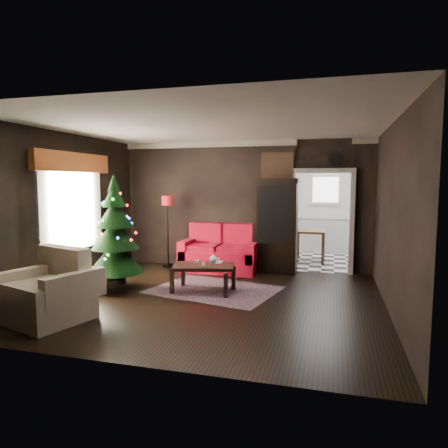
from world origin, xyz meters
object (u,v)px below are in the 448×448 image
(loveseat, at_px, (220,248))
(floor_lamp, at_px, (168,231))
(curio_cabinet, at_px, (275,228))
(kitchen_table, at_px, (310,246))
(teapot, at_px, (213,259))
(christmas_tree, at_px, (115,231))
(armchair, at_px, (48,288))
(wall_clock, at_px, (336,159))
(coffee_table, at_px, (203,278))

(loveseat, height_order, floor_lamp, floor_lamp)
(curio_cabinet, relative_size, kitchen_table, 2.53)
(floor_lamp, bearing_deg, loveseat, 0.82)
(teapot, bearing_deg, loveseat, 101.20)
(christmas_tree, distance_m, armchair, 1.83)
(loveseat, bearing_deg, wall_clock, 9.66)
(wall_clock, distance_m, kitchen_table, 2.43)
(loveseat, distance_m, armchair, 3.89)
(floor_lamp, bearing_deg, christmas_tree, -96.09)
(kitchen_table, bearing_deg, loveseat, -137.49)
(curio_cabinet, distance_m, teapot, 1.95)
(loveseat, relative_size, teapot, 10.64)
(curio_cabinet, bearing_deg, loveseat, -169.17)
(wall_clock, xyz_separation_m, kitchen_table, (-0.55, 1.25, -2.00))
(coffee_table, height_order, teapot, teapot)
(coffee_table, relative_size, wall_clock, 3.25)
(curio_cabinet, relative_size, floor_lamp, 1.21)
(floor_lamp, height_order, teapot, floor_lamp)
(curio_cabinet, distance_m, wall_clock, 1.88)
(armchair, bearing_deg, wall_clock, 64.16)
(loveseat, distance_m, wall_clock, 3.04)
(floor_lamp, bearing_deg, armchair, -93.81)
(armchair, distance_m, kitchen_table, 6.18)
(armchair, height_order, wall_clock, wall_clock)
(curio_cabinet, height_order, kitchen_table, curio_cabinet)
(teapot, relative_size, wall_clock, 0.50)
(floor_lamp, relative_size, coffee_table, 1.50)
(coffee_table, bearing_deg, wall_clock, 43.44)
(coffee_table, distance_m, wall_clock, 3.69)
(loveseat, bearing_deg, christmas_tree, -126.65)
(armchair, bearing_deg, christmas_tree, 106.20)
(christmas_tree, distance_m, kitchen_table, 4.82)
(armchair, distance_m, teapot, 2.75)
(teapot, distance_m, kitchen_table, 3.49)
(curio_cabinet, xyz_separation_m, coffee_table, (-0.98, -1.89, -0.70))
(curio_cabinet, distance_m, armchair, 4.65)
(christmas_tree, distance_m, wall_clock, 4.59)
(floor_lamp, relative_size, kitchen_table, 2.09)
(loveseat, relative_size, floor_lamp, 1.09)
(christmas_tree, relative_size, wall_clock, 5.93)
(floor_lamp, height_order, kitchen_table, floor_lamp)
(curio_cabinet, bearing_deg, christmas_tree, -140.49)
(wall_clock, bearing_deg, teapot, -137.43)
(christmas_tree, relative_size, coffee_table, 1.83)
(loveseat, height_order, christmas_tree, christmas_tree)
(teapot, height_order, wall_clock, wall_clock)
(teapot, height_order, kitchen_table, kitchen_table)
(teapot, bearing_deg, floor_lamp, 135.52)
(wall_clock, bearing_deg, christmas_tree, -148.66)
(christmas_tree, xyz_separation_m, wall_clock, (3.75, 2.29, 1.33))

